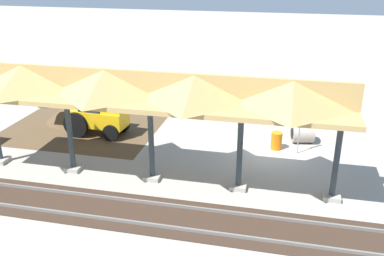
% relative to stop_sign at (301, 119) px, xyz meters
% --- Properties ---
extents(ground_plane, '(120.00, 120.00, 0.00)m').
position_rel_stop_sign_xyz_m(ground_plane, '(1.31, -0.07, -1.85)').
color(ground_plane, '#9E998E').
extents(dirt_work_zone, '(8.60, 7.00, 0.01)m').
position_rel_stop_sign_xyz_m(dirt_work_zone, '(12.07, -0.92, -1.84)').
color(dirt_work_zone, brown).
rests_on(dirt_work_zone, ground).
extents(platform_canopy, '(16.45, 3.20, 4.90)m').
position_rel_stop_sign_xyz_m(platform_canopy, '(6.27, 4.17, 2.32)').
color(platform_canopy, '#9E998E').
rests_on(platform_canopy, ground).
extents(rail_tracks, '(60.00, 2.58, 0.15)m').
position_rel_stop_sign_xyz_m(rail_tracks, '(1.31, 6.95, -1.82)').
color(rail_tracks, slate).
rests_on(rail_tracks, ground).
extents(stop_sign, '(0.62, 0.49, 2.56)m').
position_rel_stop_sign_xyz_m(stop_sign, '(0.00, 0.00, 0.00)').
color(stop_sign, gray).
rests_on(stop_sign, ground).
extents(backhoe, '(5.16, 1.87, 2.82)m').
position_rel_stop_sign_xyz_m(backhoe, '(10.92, -0.18, -0.58)').
color(backhoe, '#EAB214').
rests_on(backhoe, ground).
extents(dirt_mound, '(5.41, 5.41, 2.12)m').
position_rel_stop_sign_xyz_m(dirt_mound, '(13.37, -1.66, -1.85)').
color(dirt_mound, brown).
rests_on(dirt_mound, ground).
extents(concrete_pipe, '(1.28, 1.24, 1.04)m').
position_rel_stop_sign_xyz_m(concrete_pipe, '(-0.23, -1.51, -1.33)').
color(concrete_pipe, '#9E9384').
rests_on(concrete_pipe, ground).
extents(traffic_barrel, '(0.56, 0.56, 0.90)m').
position_rel_stop_sign_xyz_m(traffic_barrel, '(1.07, -0.31, -1.40)').
color(traffic_barrel, orange).
rests_on(traffic_barrel, ground).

